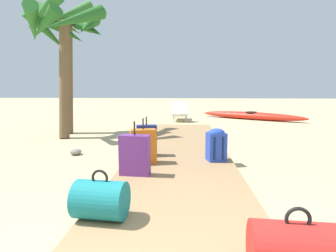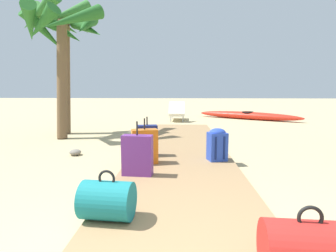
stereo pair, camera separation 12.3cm
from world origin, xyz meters
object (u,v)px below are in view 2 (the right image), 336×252
(lounge_chair, at_px, (177,112))
(kayak, at_px, (248,115))
(backpack_blue, at_px, (217,144))
(suitcase_purple, at_px, (137,155))
(palm_tree_near_left, at_px, (62,34))
(palm_tree_far_left, at_px, (64,33))
(suitcase_navy, at_px, (147,140))
(suitcase_orange, at_px, (145,146))
(duffel_bag_red, at_px, (308,251))
(duffel_bag_teal, at_px, (107,200))

(lounge_chair, bearing_deg, kayak, 10.94)
(backpack_blue, height_order, kayak, backpack_blue)
(backpack_blue, bearing_deg, suitcase_purple, -144.97)
(palm_tree_near_left, bearing_deg, palm_tree_far_left, 108.30)
(backpack_blue, xyz_separation_m, kayak, (2.21, 7.08, -0.21))
(suitcase_navy, relative_size, suitcase_orange, 0.96)
(palm_tree_near_left, bearing_deg, duffel_bag_red, -55.72)
(suitcase_navy, bearing_deg, duffel_bag_teal, -92.16)
(palm_tree_near_left, distance_m, lounge_chair, 5.45)
(backpack_blue, xyz_separation_m, palm_tree_far_left, (-3.86, 3.23, 2.45))
(suitcase_orange, distance_m, lounge_chair, 6.76)
(kayak, bearing_deg, palm_tree_far_left, -147.63)
(suitcase_navy, xyz_separation_m, duffel_bag_red, (1.42, -3.34, -0.08))
(suitcase_purple, bearing_deg, palm_tree_near_left, 124.96)
(suitcase_purple, relative_size, duffel_bag_red, 1.30)
(backpack_blue, distance_m, suitcase_navy, 1.27)
(palm_tree_far_left, relative_size, kayak, 0.93)
(suitcase_navy, height_order, lounge_chair, suitcase_navy)
(suitcase_navy, distance_m, duffel_bag_red, 3.63)
(backpack_blue, relative_size, duffel_bag_red, 0.93)
(suitcase_navy, bearing_deg, palm_tree_far_left, 131.75)
(suitcase_navy, bearing_deg, suitcase_purple, -90.45)
(backpack_blue, bearing_deg, suitcase_orange, -169.23)
(palm_tree_near_left, height_order, kayak, palm_tree_near_left)
(suitcase_purple, height_order, duffel_bag_red, suitcase_purple)
(suitcase_purple, height_order, palm_tree_near_left, palm_tree_near_left)
(duffel_bag_teal, distance_m, suitcase_navy, 2.54)
(kayak, bearing_deg, duffel_bag_red, -101.36)
(backpack_blue, xyz_separation_m, palm_tree_near_left, (-3.63, 2.54, 2.29))
(duffel_bag_red, distance_m, kayak, 10.34)
(suitcase_navy, bearing_deg, duffel_bag_red, -67.05)
(backpack_blue, distance_m, duffel_bag_red, 3.06)
(suitcase_purple, distance_m, suitcase_orange, 0.64)
(duffel_bag_teal, bearing_deg, lounge_chair, 86.09)
(duffel_bag_teal, xyz_separation_m, backpack_blue, (1.33, 2.25, 0.11))
(duffel_bag_red, bearing_deg, suitcase_navy, 112.95)
(duffel_bag_teal, bearing_deg, backpack_blue, 59.32)
(palm_tree_far_left, height_order, lounge_chair, palm_tree_far_left)
(duffel_bag_teal, distance_m, lounge_chair, 8.78)
(suitcase_navy, distance_m, suitcase_orange, 0.52)
(suitcase_navy, xyz_separation_m, kayak, (3.45, 6.79, -0.20))
(backpack_blue, xyz_separation_m, duffel_bag_red, (0.18, -3.05, -0.09))
(duffel_bag_teal, bearing_deg, palm_tree_near_left, 115.65)
(palm_tree_far_left, xyz_separation_m, kayak, (6.08, 3.85, -2.67))
(suitcase_purple, height_order, suitcase_orange, suitcase_purple)
(suitcase_orange, bearing_deg, suitcase_purple, -92.38)
(suitcase_orange, distance_m, palm_tree_near_left, 4.34)
(duffel_bag_teal, distance_m, duffel_bag_red, 1.71)
(suitcase_navy, relative_size, palm_tree_far_left, 0.19)
(duffel_bag_red, xyz_separation_m, kayak, (2.04, 10.14, -0.12))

